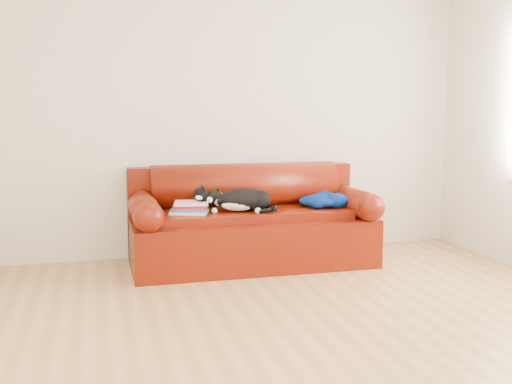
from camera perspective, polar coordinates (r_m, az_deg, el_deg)
ground at (r=3.98m, az=4.46°, el=-12.18°), size 4.50×4.50×0.00m
room_shell at (r=3.81m, az=6.44°, el=12.41°), size 4.52×4.02×2.61m
sofa_base at (r=5.30m, az=-0.40°, el=-4.40°), size 2.10×0.90×0.50m
sofa_back at (r=5.48m, az=-1.05°, el=-0.77°), size 2.10×1.01×0.88m
book_stack at (r=5.04m, az=-6.26°, el=-1.49°), size 0.36×0.32×0.10m
cat at (r=5.10m, az=-1.37°, el=-0.82°), size 0.64×0.38×0.24m
blanket at (r=5.38m, az=6.38°, el=-0.77°), size 0.47×0.46×0.14m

